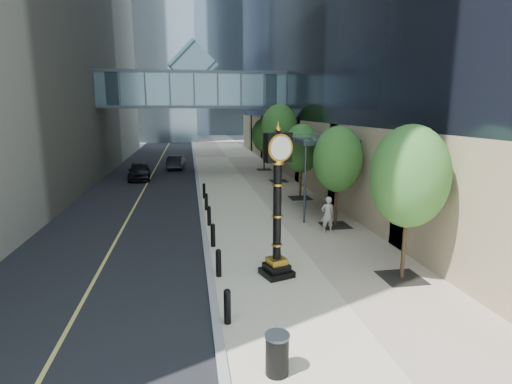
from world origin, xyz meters
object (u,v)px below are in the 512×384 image
at_px(street_clock, 277,213).
at_px(pedestrian, 328,215).
at_px(car_far, 176,162).
at_px(trash_bin, 277,355).
at_px(car_near, 139,171).

relative_size(street_clock, pedestrian, 2.99).
relative_size(street_clock, car_far, 1.28).
height_order(trash_bin, pedestrian, pedestrian).
bearing_deg(car_near, car_far, 58.79).
distance_m(trash_bin, pedestrian, 10.85).
bearing_deg(pedestrian, trash_bin, 63.90).
bearing_deg(car_far, pedestrian, 114.95).
distance_m(street_clock, pedestrian, 5.89).
bearing_deg(trash_bin, car_far, 95.40).
xyz_separation_m(trash_bin, car_far, (-3.07, 32.51, 0.19)).
bearing_deg(street_clock, car_near, 90.81).
bearing_deg(car_far, car_near, 69.17).
relative_size(trash_bin, car_near, 0.21).
xyz_separation_m(street_clock, car_far, (-4.22, 27.25, -1.64)).
bearing_deg(trash_bin, pedestrian, 64.74).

